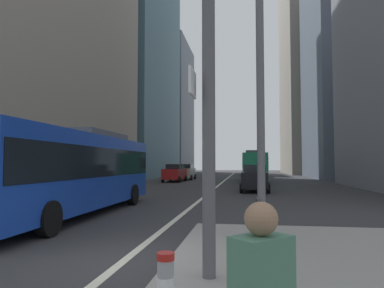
# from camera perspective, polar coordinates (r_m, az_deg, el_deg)

# --- Properties ---
(ground_plane) EXTENTS (160.00, 160.00, 0.00)m
(ground_plane) POSITION_cam_1_polar(r_m,az_deg,el_deg) (27.31, 3.35, -7.37)
(ground_plane) COLOR #303033
(lane_centre_line) EXTENTS (0.20, 80.00, 0.01)m
(lane_centre_line) POSITION_cam_1_polar(r_m,az_deg,el_deg) (37.26, 4.78, -6.22)
(lane_centre_line) COLOR beige
(lane_centre_line) RESTS_ON ground
(office_tower_left_mid) EXTENTS (13.00, 23.05, 49.13)m
(office_tower_left_mid) POSITION_cam_1_polar(r_m,az_deg,el_deg) (60.09, -10.56, 18.96)
(office_tower_left_mid) COLOR slate
(office_tower_left_mid) RESTS_ON ground
(office_tower_left_far) EXTENTS (11.82, 17.87, 28.82)m
(office_tower_left_far) POSITION_cam_1_polar(r_m,az_deg,el_deg) (80.78, -4.74, 5.70)
(office_tower_left_far) COLOR slate
(office_tower_left_far) RESTS_ON ground
(office_tower_right_mid) EXTENTS (10.96, 16.40, 32.39)m
(office_tower_right_mid) POSITION_cam_1_polar(r_m,az_deg,el_deg) (55.50, 23.99, 11.94)
(office_tower_right_mid) COLOR slate
(office_tower_right_mid) RESTS_ON ground
(office_tower_right_far) EXTENTS (13.30, 21.39, 40.06)m
(office_tower_right_far) POSITION_cam_1_polar(r_m,az_deg,el_deg) (77.18, 19.54, 10.55)
(office_tower_right_far) COLOR gray
(office_tower_right_far) RESTS_ON ground
(city_bus_blue_oncoming) EXTENTS (2.78, 11.89, 3.40)m
(city_bus_blue_oncoming) POSITION_cam_1_polar(r_m,az_deg,el_deg) (14.58, -18.39, -3.70)
(city_bus_blue_oncoming) COLOR #14389E
(city_bus_blue_oncoming) RESTS_ON ground
(city_bus_red_receding) EXTENTS (2.79, 11.14, 3.40)m
(city_bus_red_receding) POSITION_cam_1_polar(r_m,az_deg,el_deg) (40.98, 9.84, -3.34)
(city_bus_red_receding) COLOR #198456
(city_bus_red_receding) RESTS_ON ground
(city_bus_red_distant) EXTENTS (2.85, 11.63, 3.40)m
(city_bus_red_distant) POSITION_cam_1_polar(r_m,az_deg,el_deg) (63.90, 9.36, -3.25)
(city_bus_red_distant) COLOR #198456
(city_bus_red_distant) RESTS_ON ground
(car_oncoming_mid) EXTENTS (2.13, 4.07, 1.94)m
(car_oncoming_mid) POSITION_cam_1_polar(r_m,az_deg,el_deg) (44.22, -0.99, -4.47)
(car_oncoming_mid) COLOR #B2A899
(car_oncoming_mid) RESTS_ON ground
(car_receding_near) EXTENTS (2.11, 4.25, 1.94)m
(car_receding_near) POSITION_cam_1_polar(r_m,az_deg,el_deg) (53.20, 10.71, -4.19)
(car_receding_near) COLOR silver
(car_receding_near) RESTS_ON ground
(car_receding_far) EXTENTS (2.17, 4.48, 1.94)m
(car_receding_far) POSITION_cam_1_polar(r_m,az_deg,el_deg) (26.06, 10.07, -5.35)
(car_receding_far) COLOR black
(car_receding_far) RESTS_ON ground
(car_oncoming_far) EXTENTS (2.22, 4.65, 1.94)m
(car_oncoming_far) POSITION_cam_1_polar(r_m,az_deg,el_deg) (39.45, -2.78, -4.62)
(car_oncoming_far) COLOR maroon
(car_oncoming_far) RESTS_ON ground
(traffic_signal_gantry) EXTENTS (6.47, 0.65, 6.00)m
(traffic_signal_gantry) POSITION_cam_1_polar(r_m,az_deg,el_deg) (6.86, -16.36, 14.90)
(traffic_signal_gantry) COLOR #515156
(traffic_signal_gantry) RESTS_ON median_island
(street_lamp_post) EXTENTS (5.50, 0.32, 8.00)m
(street_lamp_post) POSITION_cam_1_polar(r_m,az_deg,el_deg) (9.67, 10.81, 16.63)
(street_lamp_post) COLOR #56565B
(street_lamp_post) RESTS_ON median_island
(pedestrian_railing) EXTENTS (0.06, 3.22, 0.98)m
(pedestrian_railing) POSITION_cam_1_polar(r_m,az_deg,el_deg) (8.15, 10.74, -11.41)
(pedestrian_railing) COLOR black
(pedestrian_railing) RESTS_ON median_island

